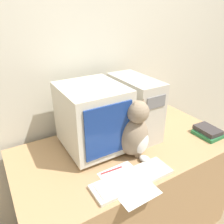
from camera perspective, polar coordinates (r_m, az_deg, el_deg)
The scene contains 9 objects.
wall_back at distance 1.62m, azimuth -4.66°, elevation 13.18°, with size 7.00×0.05×2.50m.
desk at distance 1.71m, azimuth 3.48°, elevation -19.55°, with size 1.44×0.75×0.77m.
crt_monitor at distance 1.35m, azimuth -5.10°, elevation -1.40°, with size 0.36×0.41×0.42m.
computer_tower at distance 1.52m, azimuth 5.88°, elevation 1.31°, with size 0.20×0.42×0.41m.
keyboard at distance 1.21m, azimuth 5.35°, elevation -16.93°, with size 0.46×0.14×0.02m.
cat at distance 1.31m, azimuth 5.77°, elevation -5.25°, with size 0.29×0.27×0.37m.
book_stack at distance 1.71m, azimuth 23.77°, elevation -4.76°, with size 0.16×0.19×0.06m.
pen at distance 1.26m, azimuth -0.16°, elevation -15.03°, with size 0.13×0.02×0.01m.
paper_sheet at distance 1.20m, azimuth 4.19°, elevation -17.99°, with size 0.22×0.30×0.00m.
Camera 1 is at (-0.70, -0.61, 1.60)m, focal length 35.00 mm.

